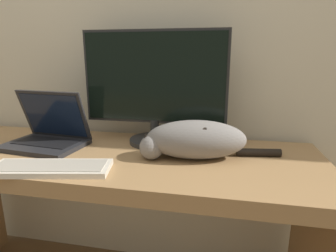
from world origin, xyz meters
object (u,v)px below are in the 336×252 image
Objects in this scene: external_keyboard at (51,168)px; cat at (194,139)px; laptop at (47,135)px.

cat is (0.49, 0.23, 0.07)m from external_keyboard.
cat is at bearing 4.38° from laptop.
laptop is at bearing 114.22° from external_keyboard.
external_keyboard is 0.54m from cat.
external_keyboard is at bearing -48.15° from laptop.
external_keyboard is 0.79× the size of cat.
external_keyboard is at bearing -162.93° from cat.
laptop is 0.67m from cat.
laptop is 0.83× the size of external_keyboard.
laptop is 0.65× the size of cat.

